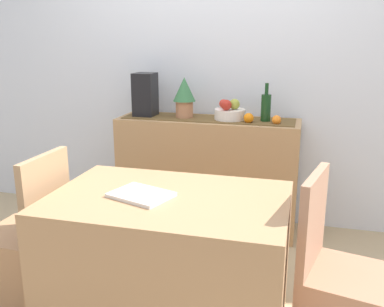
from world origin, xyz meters
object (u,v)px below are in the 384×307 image
Objects in this scene: potted_plant at (184,95)px; open_book at (141,195)px; fruit_bowl at (230,114)px; dining_table at (169,264)px; coffee_maker at (145,95)px; wine_bottle at (266,107)px; sideboard_console at (207,174)px; chair_near_window at (27,261)px.

open_book is at bearing -83.14° from potted_plant.
fruit_bowl is 1.41m from dining_table.
coffee_maker is at bearing 115.07° from dining_table.
coffee_maker reaches higher than wine_bottle.
potted_plant reaches higher than open_book.
coffee_maker reaches higher than open_book.
wine_bottle is at bearing 89.87° from open_book.
open_book is (0.48, -1.33, -0.30)m from coffee_maker.
sideboard_console reaches higher than dining_table.
potted_plant is at bearing -180.00° from fruit_bowl.
open_book is at bearing -109.14° from wine_bottle.
wine_bottle is 0.32× the size of chair_near_window.
wine_bottle is 1.90m from chair_near_window.
wine_bottle is 0.25× the size of dining_table.
dining_table is at bearing -93.07° from fruit_bowl.
coffee_maker is at bearing 180.00° from potted_plant.
coffee_maker is 1.45m from open_book.
coffee_maker reaches higher than potted_plant.
potted_plant is at bearing -180.00° from wine_bottle.
potted_plant is 1.62m from chair_near_window.
chair_near_window is at bearing -179.97° from dining_table.
open_book is (-0.46, -1.33, -0.24)m from wine_bottle.
coffee_maker is 1.21× the size of open_book.
fruit_bowl is at bearing 86.93° from dining_table.
sideboard_console is at bearing 60.05° from chair_near_window.
coffee_maker is 1.58m from dining_table.
potted_plant is (-0.36, -0.00, 0.13)m from fruit_bowl.
dining_table is (0.10, -1.29, -0.07)m from sideboard_console.
fruit_bowl is 0.74× the size of potted_plant.
coffee_maker is 0.32m from potted_plant.
wine_bottle is (0.43, 0.00, 0.55)m from sideboard_console.
chair_near_window is (-0.84, -0.00, -0.10)m from dining_table.
wine_bottle reaches higher than chair_near_window.
dining_table is (0.29, -1.29, -0.69)m from potted_plant.
open_book is at bearing -3.03° from chair_near_window.
potted_plant is 0.27× the size of dining_table.
fruit_bowl reaches higher than sideboard_console.
coffee_maker is (-0.51, 0.00, 0.61)m from sideboard_console.
coffee_maker reaches higher than sideboard_console.
wine_bottle reaches higher than fruit_bowl.
potted_plant is at bearing -180.00° from sideboard_console.
fruit_bowl is 0.81× the size of wine_bottle.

